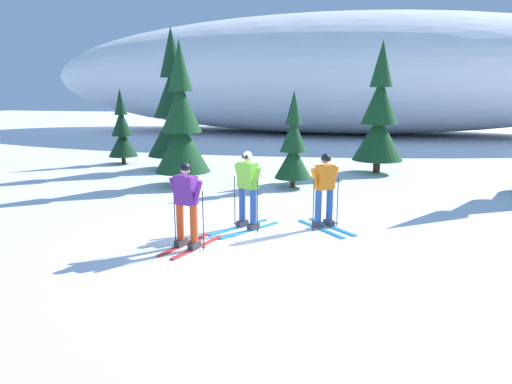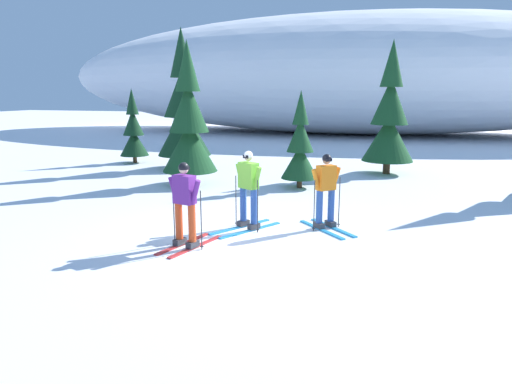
{
  "view_description": "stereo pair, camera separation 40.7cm",
  "coord_description": "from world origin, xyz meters",
  "px_view_note": "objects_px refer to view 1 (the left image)",
  "views": [
    {
      "loc": [
        2.63,
        -9.06,
        3.06
      ],
      "look_at": [
        0.22,
        0.41,
        0.95
      ],
      "focal_mm": 32.42,
      "sensor_mm": 36.0,
      "label": 1
    },
    {
      "loc": [
        3.03,
        -8.95,
        3.06
      ],
      "look_at": [
        0.22,
        0.41,
        0.95
      ],
      "focal_mm": 32.42,
      "sensor_mm": 36.0,
      "label": 2
    }
  ],
  "objects_px": {
    "skier_purple_jacket": "(187,204)",
    "pine_tree_far_left": "(122,133)",
    "skier_lime_jacket": "(247,188)",
    "pine_tree_left": "(173,111)",
    "skier_orange_jacket": "(325,189)",
    "pine_tree_right": "(379,119)",
    "pine_tree_center_left": "(182,126)",
    "pine_tree_center_right": "(293,147)"
  },
  "relations": [
    {
      "from": "skier_purple_jacket",
      "to": "pine_tree_far_left",
      "type": "bearing_deg",
      "value": 125.8
    },
    {
      "from": "skier_purple_jacket",
      "to": "pine_tree_left",
      "type": "relative_size",
      "value": 0.31
    },
    {
      "from": "skier_lime_jacket",
      "to": "pine_tree_right",
      "type": "bearing_deg",
      "value": 71.43
    },
    {
      "from": "pine_tree_center_left",
      "to": "pine_tree_right",
      "type": "relative_size",
      "value": 0.95
    },
    {
      "from": "pine_tree_left",
      "to": "pine_tree_far_left",
      "type": "bearing_deg",
      "value": 164.18
    },
    {
      "from": "pine_tree_left",
      "to": "pine_tree_center_left",
      "type": "distance_m",
      "value": 3.56
    },
    {
      "from": "pine_tree_left",
      "to": "pine_tree_center_right",
      "type": "bearing_deg",
      "value": -25.45
    },
    {
      "from": "skier_purple_jacket",
      "to": "pine_tree_right",
      "type": "xyz_separation_m",
      "value": [
        3.67,
        10.15,
        1.17
      ]
    },
    {
      "from": "pine_tree_right",
      "to": "pine_tree_center_left",
      "type": "bearing_deg",
      "value": -146.28
    },
    {
      "from": "skier_orange_jacket",
      "to": "pine_tree_left",
      "type": "xyz_separation_m",
      "value": [
        -6.79,
        6.94,
        1.43
      ]
    },
    {
      "from": "skier_orange_jacket",
      "to": "pine_tree_far_left",
      "type": "height_order",
      "value": "pine_tree_far_left"
    },
    {
      "from": "skier_purple_jacket",
      "to": "pine_tree_right",
      "type": "height_order",
      "value": "pine_tree_right"
    },
    {
      "from": "skier_purple_jacket",
      "to": "skier_lime_jacket",
      "type": "bearing_deg",
      "value": 63.56
    },
    {
      "from": "pine_tree_center_left",
      "to": "pine_tree_far_left",
      "type": "bearing_deg",
      "value": 138.9
    },
    {
      "from": "skier_orange_jacket",
      "to": "pine_tree_center_left",
      "type": "bearing_deg",
      "value": 143.25
    },
    {
      "from": "skier_orange_jacket",
      "to": "skier_lime_jacket",
      "type": "bearing_deg",
      "value": -162.8
    },
    {
      "from": "skier_lime_jacket",
      "to": "pine_tree_left",
      "type": "relative_size",
      "value": 0.32
    },
    {
      "from": "pine_tree_far_left",
      "to": "pine_tree_left",
      "type": "distance_m",
      "value": 3.08
    },
    {
      "from": "skier_lime_jacket",
      "to": "skier_orange_jacket",
      "type": "height_order",
      "value": "skier_lime_jacket"
    },
    {
      "from": "skier_orange_jacket",
      "to": "pine_tree_right",
      "type": "distance_m",
      "value": 8.19
    },
    {
      "from": "pine_tree_center_right",
      "to": "pine_tree_center_left",
      "type": "bearing_deg",
      "value": -170.55
    },
    {
      "from": "pine_tree_center_right",
      "to": "pine_tree_far_left",
      "type": "bearing_deg",
      "value": 157.75
    },
    {
      "from": "pine_tree_left",
      "to": "pine_tree_center_left",
      "type": "height_order",
      "value": "pine_tree_left"
    },
    {
      "from": "skier_orange_jacket",
      "to": "skier_purple_jacket",
      "type": "height_order",
      "value": "skier_purple_jacket"
    },
    {
      "from": "skier_lime_jacket",
      "to": "pine_tree_center_left",
      "type": "relative_size",
      "value": 0.38
    },
    {
      "from": "pine_tree_left",
      "to": "pine_tree_right",
      "type": "xyz_separation_m",
      "value": [
        7.97,
        1.08,
        -0.24
      ]
    },
    {
      "from": "pine_tree_right",
      "to": "pine_tree_far_left",
      "type": "bearing_deg",
      "value": -178.51
    },
    {
      "from": "skier_lime_jacket",
      "to": "pine_tree_left",
      "type": "height_order",
      "value": "pine_tree_left"
    },
    {
      "from": "pine_tree_left",
      "to": "pine_tree_right",
      "type": "height_order",
      "value": "pine_tree_left"
    },
    {
      "from": "skier_purple_jacket",
      "to": "pine_tree_far_left",
      "type": "height_order",
      "value": "pine_tree_far_left"
    },
    {
      "from": "skier_purple_jacket",
      "to": "skier_orange_jacket",
      "type": "bearing_deg",
      "value": 40.63
    },
    {
      "from": "pine_tree_far_left",
      "to": "pine_tree_center_left",
      "type": "bearing_deg",
      "value": -41.1
    },
    {
      "from": "skier_orange_jacket",
      "to": "pine_tree_far_left",
      "type": "relative_size",
      "value": 0.53
    },
    {
      "from": "skier_orange_jacket",
      "to": "pine_tree_right",
      "type": "xyz_separation_m",
      "value": [
        1.18,
        8.02,
        1.19
      ]
    },
    {
      "from": "pine_tree_center_left",
      "to": "pine_tree_left",
      "type": "bearing_deg",
      "value": 118.26
    },
    {
      "from": "skier_orange_jacket",
      "to": "skier_purple_jacket",
      "type": "bearing_deg",
      "value": -139.37
    },
    {
      "from": "pine_tree_center_left",
      "to": "pine_tree_right",
      "type": "height_order",
      "value": "pine_tree_right"
    },
    {
      "from": "skier_lime_jacket",
      "to": "pine_tree_far_left",
      "type": "relative_size",
      "value": 0.55
    },
    {
      "from": "pine_tree_center_left",
      "to": "pine_tree_center_right",
      "type": "bearing_deg",
      "value": 9.45
    },
    {
      "from": "skier_purple_jacket",
      "to": "pine_tree_center_right",
      "type": "height_order",
      "value": "pine_tree_center_right"
    },
    {
      "from": "skier_purple_jacket",
      "to": "pine_tree_far_left",
      "type": "relative_size",
      "value": 0.53
    },
    {
      "from": "skier_lime_jacket",
      "to": "pine_tree_center_left",
      "type": "distance_m",
      "value": 5.62
    }
  ]
}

